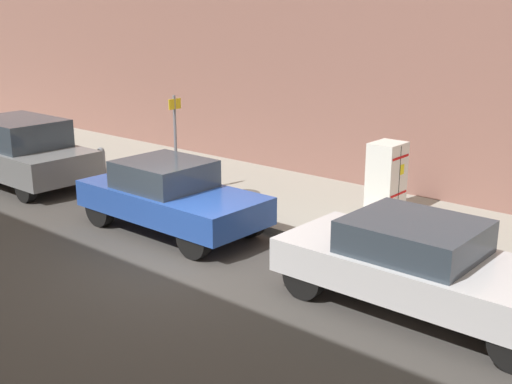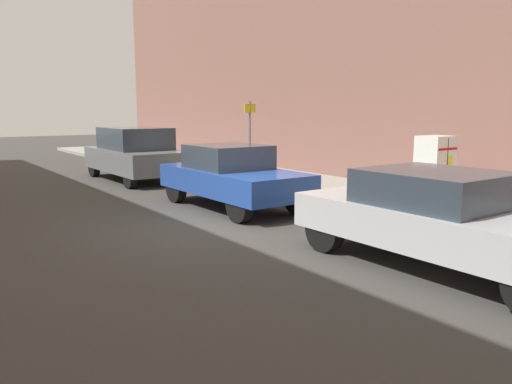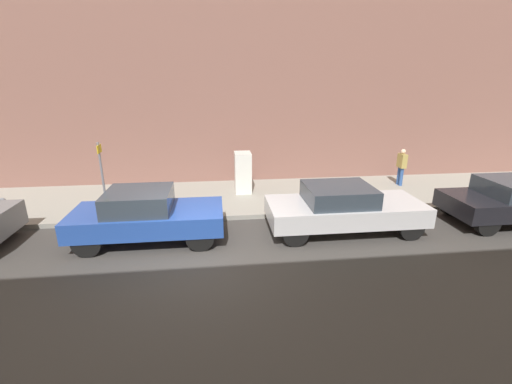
{
  "view_description": "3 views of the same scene",
  "coord_description": "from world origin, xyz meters",
  "px_view_note": "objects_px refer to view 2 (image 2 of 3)",
  "views": [
    {
      "loc": [
        7.11,
        8.05,
        4.43
      ],
      "look_at": [
        -1.2,
        0.93,
        1.31
      ],
      "focal_mm": 45.0,
      "sensor_mm": 36.0,
      "label": 1
    },
    {
      "loc": [
        4.97,
        8.27,
        2.26
      ],
      "look_at": [
        -0.66,
        0.4,
        0.68
      ],
      "focal_mm": 35.0,
      "sensor_mm": 36.0,
      "label": 2
    },
    {
      "loc": [
        7.73,
        0.49,
        4.32
      ],
      "look_at": [
        -2.26,
        1.65,
        1.0
      ],
      "focal_mm": 24.0,
      "sensor_mm": 36.0,
      "label": 3
    }
  ],
  "objects_px": {
    "fire_hydrant": "(198,164)",
    "parked_hatchback_blue": "(232,176)",
    "discarded_refrigerator": "(434,170)",
    "parked_suv_gray": "(135,153)",
    "parked_sedan_silver": "(443,218)",
    "street_sign_post": "(250,139)"
  },
  "relations": [
    {
      "from": "discarded_refrigerator",
      "to": "parked_sedan_silver",
      "type": "bearing_deg",
      "value": 36.64
    },
    {
      "from": "parked_hatchback_blue",
      "to": "discarded_refrigerator",
      "type": "bearing_deg",
      "value": 140.5
    },
    {
      "from": "discarded_refrigerator",
      "to": "street_sign_post",
      "type": "bearing_deg",
      "value": -65.96
    },
    {
      "from": "discarded_refrigerator",
      "to": "fire_hydrant",
      "type": "distance_m",
      "value": 7.82
    },
    {
      "from": "fire_hydrant",
      "to": "parked_sedan_silver",
      "type": "height_order",
      "value": "parked_sedan_silver"
    },
    {
      "from": "discarded_refrigerator",
      "to": "parked_suv_gray",
      "type": "relative_size",
      "value": 0.35
    },
    {
      "from": "parked_suv_gray",
      "to": "discarded_refrigerator",
      "type": "bearing_deg",
      "value": 112.23
    },
    {
      "from": "discarded_refrigerator",
      "to": "fire_hydrant",
      "type": "bearing_deg",
      "value": -75.61
    },
    {
      "from": "parked_suv_gray",
      "to": "parked_sedan_silver",
      "type": "height_order",
      "value": "parked_suv_gray"
    },
    {
      "from": "discarded_refrigerator",
      "to": "parked_hatchback_blue",
      "type": "height_order",
      "value": "discarded_refrigerator"
    },
    {
      "from": "fire_hydrant",
      "to": "parked_hatchback_blue",
      "type": "distance_m",
      "value": 4.89
    },
    {
      "from": "street_sign_post",
      "to": "parked_suv_gray",
      "type": "distance_m",
      "value": 4.62
    },
    {
      "from": "discarded_refrigerator",
      "to": "parked_hatchback_blue",
      "type": "relative_size",
      "value": 0.38
    },
    {
      "from": "street_sign_post",
      "to": "parked_hatchback_blue",
      "type": "relative_size",
      "value": 0.58
    },
    {
      "from": "parked_hatchback_blue",
      "to": "parked_sedan_silver",
      "type": "relative_size",
      "value": 0.9
    },
    {
      "from": "discarded_refrigerator",
      "to": "parked_hatchback_blue",
      "type": "bearing_deg",
      "value": -39.5
    },
    {
      "from": "street_sign_post",
      "to": "parked_sedan_silver",
      "type": "distance_m",
      "value": 7.38
    },
    {
      "from": "parked_sedan_silver",
      "to": "parked_hatchback_blue",
      "type": "bearing_deg",
      "value": -90.0
    },
    {
      "from": "fire_hydrant",
      "to": "discarded_refrigerator",
      "type": "bearing_deg",
      "value": 104.39
    },
    {
      "from": "discarded_refrigerator",
      "to": "parked_suv_gray",
      "type": "distance_m",
      "value": 9.5
    },
    {
      "from": "street_sign_post",
      "to": "fire_hydrant",
      "type": "height_order",
      "value": "street_sign_post"
    },
    {
      "from": "street_sign_post",
      "to": "parked_hatchback_blue",
      "type": "bearing_deg",
      "value": 44.0
    }
  ]
}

